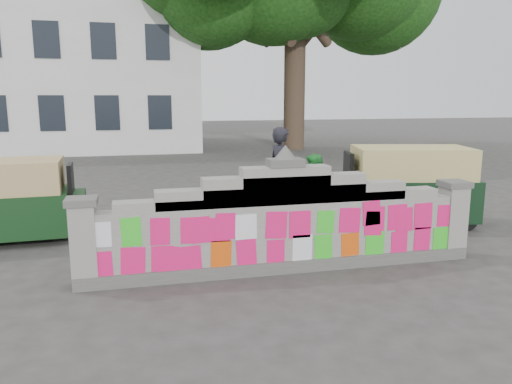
# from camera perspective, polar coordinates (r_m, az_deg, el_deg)

# --- Properties ---
(ground) EXTENTS (100.00, 100.00, 0.00)m
(ground) POSITION_cam_1_polar(r_m,az_deg,el_deg) (8.13, 3.22, -8.88)
(ground) COLOR #383533
(ground) RESTS_ON ground
(parapet_wall) EXTENTS (6.48, 0.44, 2.01)m
(parapet_wall) POSITION_cam_1_polar(r_m,az_deg,el_deg) (7.90, 3.29, -3.76)
(parapet_wall) COLOR #4C4C49
(parapet_wall) RESTS_ON ground
(building) EXTENTS (16.00, 10.00, 8.90)m
(building) POSITION_cam_1_polar(r_m,az_deg,el_deg) (29.70, -23.51, 12.45)
(building) COLOR silver
(building) RESTS_ON ground
(cyclist_bike) EXTENTS (2.23, 1.27, 1.11)m
(cyclist_bike) POSITION_cam_1_polar(r_m,az_deg,el_deg) (10.50, 2.87, -1.17)
(cyclist_bike) COLOR black
(cyclist_bike) RESTS_ON ground
(cyclist_rider) EXTENTS (0.62, 0.78, 1.88)m
(cyclist_rider) POSITION_cam_1_polar(r_m,az_deg,el_deg) (10.43, 2.89, 0.91)
(cyclist_rider) COLOR black
(cyclist_rider) RESTS_ON ground
(pedestrian) EXTENTS (0.85, 0.94, 1.57)m
(pedestrian) POSITION_cam_1_polar(r_m,az_deg,el_deg) (10.46, 6.71, 0.02)
(pedestrian) COLOR green
(pedestrian) RESTS_ON ground
(rickshaw_left) EXTENTS (2.85, 1.42, 1.56)m
(rickshaw_left) POSITION_cam_1_polar(r_m,az_deg,el_deg) (10.59, -26.70, -0.82)
(rickshaw_left) COLOR #113415
(rickshaw_left) RESTS_ON ground
(rickshaw_right) EXTENTS (3.13, 1.98, 1.68)m
(rickshaw_right) POSITION_cam_1_polar(r_m,az_deg,el_deg) (11.23, 16.84, 0.82)
(rickshaw_right) COLOR black
(rickshaw_right) RESTS_ON ground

